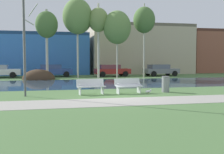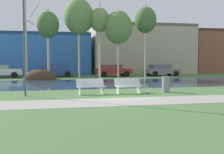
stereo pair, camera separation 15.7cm
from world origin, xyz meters
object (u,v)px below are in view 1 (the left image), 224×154
at_px(bench_left, 91,86).
at_px(trash_bin, 166,84).
at_px(parked_hatch_third_red, 111,70).
at_px(seagull, 148,91).
at_px(bench_right, 128,85).
at_px(parked_sedan_second_blue, 53,70).
at_px(streetlamp, 24,20).
at_px(parked_wagon_fourth_grey, 160,70).

distance_m(bench_left, trash_bin, 4.56).
xyz_separation_m(bench_left, parked_hatch_third_red, (4.45, 15.61, 0.26)).
bearing_deg(parked_hatch_third_red, seagull, -94.12).
bearing_deg(bench_right, trash_bin, 2.18).
bearing_deg(parked_sedan_second_blue, parked_hatch_third_red, -6.22).
xyz_separation_m(trash_bin, streetlamp, (-8.13, -0.18, 3.57)).
relative_size(bench_right, parked_hatch_third_red, 0.40).
height_order(trash_bin, streetlamp, streetlamp).
height_order(bench_left, seagull, bench_left).
bearing_deg(bench_left, seagull, -6.59).
relative_size(seagull, parked_sedan_second_blue, 0.10).
relative_size(streetlamp, parked_wagon_fourth_grey, 1.50).
height_order(bench_left, parked_wagon_fourth_grey, parked_wagon_fourth_grey).
xyz_separation_m(streetlamp, parked_hatch_third_red, (8.03, 15.69, -3.34)).
relative_size(bench_right, trash_bin, 1.72).
bearing_deg(parked_wagon_fourth_grey, bench_right, -118.18).
xyz_separation_m(seagull, streetlamp, (-6.87, 0.30, 3.94)).
bearing_deg(bench_right, parked_wagon_fourth_grey, 61.82).
height_order(streetlamp, parked_wagon_fourth_grey, streetlamp).
height_order(bench_left, parked_sedan_second_blue, parked_sedan_second_blue).
bearing_deg(parked_wagon_fourth_grey, bench_left, -124.21).
bearing_deg(seagull, trash_bin, 20.51).
height_order(bench_left, parked_hatch_third_red, parked_hatch_third_red).
xyz_separation_m(trash_bin, parked_wagon_fourth_grey, (5.80, 15.16, 0.23)).
relative_size(bench_right, seagull, 4.04).
bearing_deg(parked_sedan_second_blue, bench_left, -82.24).
bearing_deg(bench_right, parked_sedan_second_blue, 105.15).
distance_m(bench_left, parked_hatch_third_red, 16.23).
distance_m(bench_right, seagull, 1.22).
distance_m(streetlamp, parked_wagon_fourth_grey, 20.99).
height_order(parked_sedan_second_blue, parked_hatch_third_red, parked_sedan_second_blue).
bearing_deg(trash_bin, parked_sedan_second_blue, 112.68).
relative_size(seagull, streetlamp, 0.07).
bearing_deg(parked_sedan_second_blue, bench_right, -74.85).
relative_size(parked_sedan_second_blue, parked_wagon_fourth_grey, 1.01).
height_order(seagull, parked_hatch_third_red, parked_hatch_third_red).
bearing_deg(bench_left, trash_bin, 1.13).
xyz_separation_m(seagull, parked_sedan_second_blue, (-5.53, 16.72, 0.61)).
height_order(seagull, parked_wagon_fourth_grey, parked_wagon_fourth_grey).
bearing_deg(parked_hatch_third_red, bench_left, -105.93).
distance_m(bench_left, parked_sedan_second_blue, 16.49).
distance_m(bench_left, parked_wagon_fourth_grey, 18.44).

